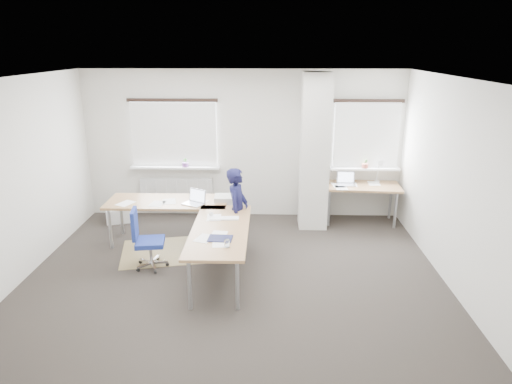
{
  "coord_description": "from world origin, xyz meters",
  "views": [
    {
      "loc": [
        0.49,
        -5.99,
        3.18
      ],
      "look_at": [
        0.29,
        0.9,
        0.98
      ],
      "focal_mm": 32.0,
      "sensor_mm": 36.0,
      "label": 1
    }
  ],
  "objects_px": {
    "task_chair": "(148,251)",
    "person": "(237,211)",
    "desk_main": "(195,216)",
    "desk_side": "(362,187)"
  },
  "relations": [
    {
      "from": "desk_main",
      "to": "task_chair",
      "type": "bearing_deg",
      "value": -149.69
    },
    {
      "from": "desk_side",
      "to": "task_chair",
      "type": "height_order",
      "value": "desk_side"
    },
    {
      "from": "task_chair",
      "to": "desk_main",
      "type": "bearing_deg",
      "value": 22.13
    },
    {
      "from": "desk_main",
      "to": "task_chair",
      "type": "xyz_separation_m",
      "value": [
        -0.66,
        -0.39,
        -0.43
      ]
    },
    {
      "from": "desk_main",
      "to": "task_chair",
      "type": "distance_m",
      "value": 0.88
    },
    {
      "from": "desk_main",
      "to": "person",
      "type": "bearing_deg",
      "value": 19.99
    },
    {
      "from": "person",
      "to": "task_chair",
      "type": "bearing_deg",
      "value": 126.4
    },
    {
      "from": "desk_main",
      "to": "desk_side",
      "type": "relative_size",
      "value": 1.8
    },
    {
      "from": "task_chair",
      "to": "person",
      "type": "height_order",
      "value": "person"
    },
    {
      "from": "desk_side",
      "to": "task_chair",
      "type": "xyz_separation_m",
      "value": [
        -3.52,
        -1.98,
        -0.43
      ]
    }
  ]
}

